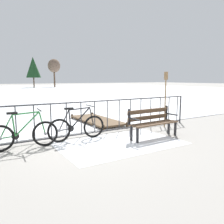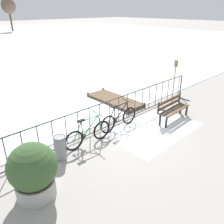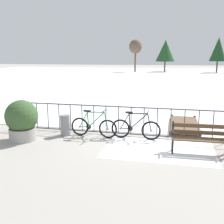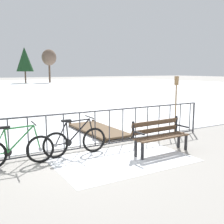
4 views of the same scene
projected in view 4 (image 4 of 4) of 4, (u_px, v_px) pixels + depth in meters
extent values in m
plane|color=#9E9991|center=(72.00, 152.00, 7.24)|extent=(160.00, 160.00, 0.00)
cube|color=white|center=(123.00, 159.00, 6.63)|extent=(3.31, 2.11, 0.01)
cylinder|color=#38383D|center=(72.00, 113.00, 7.08)|extent=(9.00, 0.04, 0.04)
cylinder|color=#38383D|center=(72.00, 149.00, 7.23)|extent=(9.00, 0.04, 0.04)
cylinder|color=#38383D|center=(193.00, 118.00, 9.42)|extent=(0.06, 0.06, 1.05)
cylinder|color=#38383D|center=(8.00, 139.00, 6.36)|extent=(0.03, 0.03, 0.97)
cylinder|color=#38383D|center=(28.00, 137.00, 6.59)|extent=(0.03, 0.03, 0.97)
cylinder|color=#38383D|center=(47.00, 134.00, 6.82)|extent=(0.03, 0.03, 0.97)
cylinder|color=#38383D|center=(64.00, 132.00, 7.04)|extent=(0.03, 0.03, 0.97)
cylinder|color=#38383D|center=(80.00, 130.00, 7.27)|extent=(0.03, 0.03, 0.97)
cylinder|color=#38383D|center=(95.00, 129.00, 7.50)|extent=(0.03, 0.03, 0.97)
cylinder|color=#38383D|center=(109.00, 127.00, 7.73)|extent=(0.03, 0.03, 0.97)
cylinder|color=#38383D|center=(123.00, 125.00, 7.95)|extent=(0.03, 0.03, 0.97)
cylinder|color=#38383D|center=(136.00, 124.00, 8.18)|extent=(0.03, 0.03, 0.97)
cylinder|color=#38383D|center=(148.00, 122.00, 8.41)|extent=(0.03, 0.03, 0.97)
cylinder|color=#38383D|center=(159.00, 121.00, 8.64)|extent=(0.03, 0.03, 0.97)
cylinder|color=#38383D|center=(170.00, 120.00, 8.86)|extent=(0.03, 0.03, 0.97)
cylinder|color=#38383D|center=(180.00, 118.00, 9.09)|extent=(0.03, 0.03, 0.97)
cylinder|color=#38383D|center=(190.00, 117.00, 9.32)|extent=(0.03, 0.03, 0.97)
torus|color=black|center=(55.00, 145.00, 6.70)|extent=(0.66, 0.07, 0.66)
cylinder|color=gray|center=(55.00, 145.00, 6.70)|extent=(0.08, 0.06, 0.08)
torus|color=black|center=(94.00, 140.00, 7.21)|extent=(0.66, 0.07, 0.66)
cylinder|color=gray|center=(94.00, 140.00, 7.21)|extent=(0.08, 0.06, 0.08)
cylinder|color=black|center=(67.00, 133.00, 6.81)|extent=(0.08, 0.04, 0.53)
cylinder|color=black|center=(79.00, 131.00, 6.96)|extent=(0.61, 0.05, 0.59)
cylinder|color=black|center=(78.00, 121.00, 6.91)|extent=(0.63, 0.05, 0.07)
cylinder|color=black|center=(62.00, 144.00, 6.78)|extent=(0.34, 0.04, 0.05)
cylinder|color=black|center=(61.00, 134.00, 6.73)|extent=(0.32, 0.04, 0.56)
cylinder|color=black|center=(92.00, 130.00, 7.13)|extent=(0.16, 0.04, 0.59)
cube|color=black|center=(66.00, 121.00, 6.75)|extent=(0.24, 0.10, 0.05)
cylinder|color=black|center=(89.00, 117.00, 7.05)|extent=(0.04, 0.52, 0.03)
cylinder|color=black|center=(68.00, 143.00, 6.86)|extent=(0.18, 0.02, 0.18)
torus|color=black|center=(40.00, 149.00, 6.36)|extent=(0.66, 0.10, 0.66)
cylinder|color=gray|center=(40.00, 149.00, 6.36)|extent=(0.08, 0.07, 0.08)
cylinder|color=#2D843D|center=(6.00, 141.00, 6.00)|extent=(0.08, 0.04, 0.53)
cylinder|color=#2D843D|center=(21.00, 139.00, 6.13)|extent=(0.61, 0.08, 0.59)
cylinder|color=#2D843D|center=(19.00, 127.00, 6.08)|extent=(0.63, 0.08, 0.07)
cylinder|color=#2D843D|center=(0.00, 154.00, 5.97)|extent=(0.34, 0.05, 0.05)
cylinder|color=#2D843D|center=(37.00, 137.00, 6.29)|extent=(0.16, 0.04, 0.59)
cube|color=black|center=(4.00, 128.00, 5.94)|extent=(0.25, 0.12, 0.05)
cylinder|color=black|center=(34.00, 123.00, 6.21)|extent=(0.06, 0.52, 0.03)
cylinder|color=black|center=(8.00, 152.00, 6.04)|extent=(0.18, 0.03, 0.18)
cube|color=brown|center=(158.00, 136.00, 7.21)|extent=(1.60, 0.16, 0.04)
cube|color=brown|center=(162.00, 137.00, 7.08)|extent=(1.60, 0.16, 0.04)
cube|color=brown|center=(166.00, 138.00, 6.96)|extent=(1.60, 0.16, 0.04)
cube|color=brown|center=(156.00, 130.00, 7.27)|extent=(1.60, 0.12, 0.12)
cube|color=brown|center=(156.00, 123.00, 7.24)|extent=(1.60, 0.12, 0.12)
cube|color=black|center=(186.00, 142.00, 7.41)|extent=(0.05, 0.06, 0.44)
cube|color=black|center=(179.00, 140.00, 7.63)|extent=(0.05, 0.06, 0.44)
cube|color=black|center=(176.00, 124.00, 7.66)|extent=(0.05, 0.05, 0.45)
cube|color=black|center=(183.00, 126.00, 7.46)|extent=(0.06, 0.40, 0.04)
cube|color=black|center=(142.00, 151.00, 6.60)|extent=(0.05, 0.06, 0.44)
cube|color=black|center=(136.00, 148.00, 6.82)|extent=(0.05, 0.06, 0.44)
cube|color=black|center=(133.00, 130.00, 6.85)|extent=(0.05, 0.05, 0.45)
cube|color=black|center=(139.00, 133.00, 6.65)|extent=(0.06, 0.40, 0.04)
cylinder|color=#937047|center=(175.00, 112.00, 8.58)|extent=(0.04, 0.04, 1.70)
cube|color=#937047|center=(177.00, 81.00, 8.43)|extent=(0.03, 0.16, 0.28)
cube|color=brown|center=(98.00, 129.00, 9.48)|extent=(1.10, 2.76, 0.06)
cylinder|color=#433323|center=(105.00, 140.00, 8.06)|extent=(0.10, 0.10, 0.20)
cylinder|color=#433323|center=(132.00, 136.00, 8.55)|extent=(0.10, 0.10, 0.20)
cylinder|color=#433323|center=(70.00, 125.00, 10.41)|extent=(0.10, 0.10, 0.20)
cylinder|color=#433323|center=(93.00, 122.00, 10.91)|extent=(0.10, 0.10, 0.20)
cylinder|color=brown|center=(50.00, 72.00, 47.48)|extent=(0.32, 0.32, 3.63)
ellipsoid|color=brown|center=(49.00, 57.00, 47.09)|extent=(2.50, 2.50, 2.75)
cylinder|color=brown|center=(25.00, 73.00, 45.88)|extent=(0.25, 0.25, 3.30)
cone|color=#193D1E|center=(25.00, 59.00, 45.53)|extent=(2.85, 2.85, 4.03)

